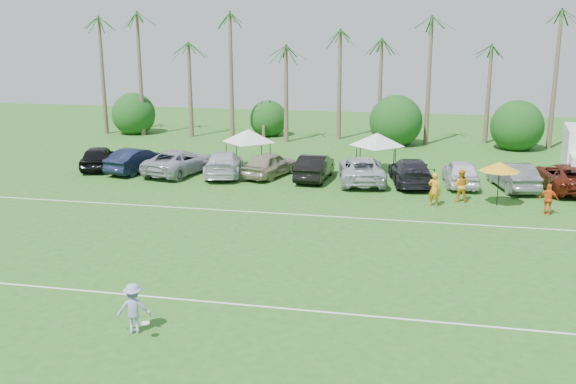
# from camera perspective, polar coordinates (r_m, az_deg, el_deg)

# --- Properties ---
(ground) EXTENTS (120.00, 120.00, 0.00)m
(ground) POSITION_cam_1_polar(r_m,az_deg,el_deg) (22.69, -10.93, -11.38)
(ground) COLOR #285E1C
(ground) RESTS_ON ground
(field_lines) EXTENTS (80.00, 12.10, 0.01)m
(field_lines) POSITION_cam_1_polar(r_m,az_deg,el_deg) (29.66, -4.98, -4.95)
(field_lines) COLOR white
(field_lines) RESTS_ON ground
(palm_tree_0) EXTENTS (2.40, 2.40, 8.90)m
(palm_tree_0) POSITION_cam_1_polar(r_m,az_deg,el_deg) (64.39, -16.48, 11.63)
(palm_tree_0) COLOR brown
(palm_tree_0) RESTS_ON ground
(palm_tree_1) EXTENTS (2.40, 2.40, 9.90)m
(palm_tree_1) POSITION_cam_1_polar(r_m,az_deg,el_deg) (62.17, -12.38, 12.61)
(palm_tree_1) COLOR brown
(palm_tree_1) RESTS_ON ground
(palm_tree_2) EXTENTS (2.40, 2.40, 10.90)m
(palm_tree_2) POSITION_cam_1_polar(r_m,az_deg,el_deg) (60.30, -7.96, 13.57)
(palm_tree_2) COLOR brown
(palm_tree_2) RESTS_ON ground
(palm_tree_3) EXTENTS (2.40, 2.40, 11.90)m
(palm_tree_3) POSITION_cam_1_polar(r_m,az_deg,el_deg) (59.07, -4.21, 14.48)
(palm_tree_3) COLOR brown
(palm_tree_3) RESTS_ON ground
(palm_tree_4) EXTENTS (2.40, 2.40, 8.90)m
(palm_tree_4) POSITION_cam_1_polar(r_m,az_deg,el_deg) (58.14, -0.29, 11.98)
(palm_tree_4) COLOR brown
(palm_tree_4) RESTS_ON ground
(palm_tree_5) EXTENTS (2.40, 2.40, 9.90)m
(palm_tree_5) POSITION_cam_1_polar(r_m,az_deg,el_deg) (57.40, 3.72, 12.79)
(palm_tree_5) COLOR brown
(palm_tree_5) RESTS_ON ground
(palm_tree_6) EXTENTS (2.40, 2.40, 10.90)m
(palm_tree_6) POSITION_cam_1_polar(r_m,az_deg,el_deg) (56.95, 7.83, 13.55)
(palm_tree_6) COLOR brown
(palm_tree_6) RESTS_ON ground
(palm_tree_7) EXTENTS (2.40, 2.40, 11.90)m
(palm_tree_7) POSITION_cam_1_polar(r_m,az_deg,el_deg) (56.79, 12.01, 14.24)
(palm_tree_7) COLOR brown
(palm_tree_7) RESTS_ON ground
(palm_tree_8) EXTENTS (2.40, 2.40, 8.90)m
(palm_tree_8) POSITION_cam_1_polar(r_m,az_deg,el_deg) (57.02, 17.00, 11.34)
(palm_tree_8) COLOR brown
(palm_tree_8) RESTS_ON ground
(palm_tree_9) EXTENTS (2.40, 2.40, 9.90)m
(palm_tree_9) POSITION_cam_1_polar(r_m,az_deg,el_deg) (57.63, 22.12, 11.82)
(palm_tree_9) COLOR brown
(palm_tree_9) RESTS_ON ground
(bush_tree_0) EXTENTS (4.00, 4.00, 4.00)m
(bush_tree_0) POSITION_cam_1_polar(r_m,az_deg,el_deg) (64.38, -13.34, 6.74)
(bush_tree_0) COLOR brown
(bush_tree_0) RESTS_ON ground
(bush_tree_1) EXTENTS (4.00, 4.00, 4.00)m
(bush_tree_1) POSITION_cam_1_polar(r_m,az_deg,el_deg) (60.04, -1.96, 6.60)
(bush_tree_1) COLOR brown
(bush_tree_1) RESTS_ON ground
(bush_tree_2) EXTENTS (4.00, 4.00, 4.00)m
(bush_tree_2) POSITION_cam_1_polar(r_m,az_deg,el_deg) (58.36, 9.63, 6.19)
(bush_tree_2) COLOR brown
(bush_tree_2) RESTS_ON ground
(bush_tree_3) EXTENTS (4.00, 4.00, 4.00)m
(bush_tree_3) POSITION_cam_1_polar(r_m,az_deg,el_deg) (58.83, 19.45, 5.64)
(bush_tree_3) COLOR brown
(bush_tree_3) RESTS_ON ground
(sideline_player_a) EXTENTS (0.79, 0.62, 1.92)m
(sideline_player_a) POSITION_cam_1_polar(r_m,az_deg,el_deg) (37.20, 12.88, 0.23)
(sideline_player_a) COLOR orange
(sideline_player_a) RESTS_ON ground
(sideline_player_b) EXTENTS (0.99, 0.80, 1.91)m
(sideline_player_b) POSITION_cam_1_polar(r_m,az_deg,el_deg) (38.54, 15.09, 0.57)
(sideline_player_b) COLOR orange
(sideline_player_b) RESTS_ON ground
(sideline_player_c) EXTENTS (1.09, 0.70, 1.72)m
(sideline_player_c) POSITION_cam_1_polar(r_m,az_deg,el_deg) (37.26, 22.16, -0.61)
(sideline_player_c) COLOR #EE561A
(sideline_player_c) RESTS_ON ground
(canopy_tent_left) EXTENTS (4.02, 4.02, 3.25)m
(canopy_tent_left) POSITION_cam_1_polar(r_m,az_deg,el_deg) (46.45, -3.54, 5.58)
(canopy_tent_left) COLOR black
(canopy_tent_left) RESTS_ON ground
(canopy_tent_right) EXTENTS (3.95, 3.95, 3.20)m
(canopy_tent_right) POSITION_cam_1_polar(r_m,az_deg,el_deg) (45.40, 7.94, 5.22)
(canopy_tent_right) COLOR black
(canopy_tent_right) RESTS_ON ground
(market_umbrella) EXTENTS (2.27, 2.27, 2.53)m
(market_umbrella) POSITION_cam_1_polar(r_m,az_deg,el_deg) (37.90, 18.31, 2.15)
(market_umbrella) COLOR black
(market_umbrella) RESTS_ON ground
(frisbee_player) EXTENTS (1.34, 1.00, 1.71)m
(frisbee_player) POSITION_cam_1_polar(r_m,az_deg,el_deg) (21.92, -13.57, -10.02)
(frisbee_player) COLOR #9295D0
(frisbee_player) RESTS_ON ground
(parked_car_0) EXTENTS (3.32, 5.35, 1.70)m
(parked_car_0) POSITION_cam_1_polar(r_m,az_deg,el_deg) (48.10, -16.48, 2.98)
(parked_car_0) COLOR black
(parked_car_0) RESTS_ON ground
(parked_car_1) EXTENTS (2.96, 5.44, 1.70)m
(parked_car_1) POSITION_cam_1_polar(r_m,az_deg,el_deg) (46.33, -13.27, 2.78)
(parked_car_1) COLOR black
(parked_car_1) RESTS_ON ground
(parked_car_2) EXTENTS (4.02, 6.57, 1.70)m
(parked_car_2) POSITION_cam_1_polar(r_m,az_deg,el_deg) (45.14, -9.60, 2.67)
(parked_car_2) COLOR #9FA2AC
(parked_car_2) RESTS_ON ground
(parked_car_3) EXTENTS (3.58, 6.23, 1.70)m
(parked_car_3) POSITION_cam_1_polar(r_m,az_deg,el_deg) (44.17, -5.75, 2.54)
(parked_car_3) COLOR silver
(parked_car_3) RESTS_ON ground
(parked_car_4) EXTENTS (3.36, 5.36, 1.70)m
(parked_car_4) POSITION_cam_1_polar(r_m,az_deg,el_deg) (43.71, -1.64, 2.49)
(parked_car_4) COLOR tan
(parked_car_4) RESTS_ON ground
(parked_car_5) EXTENTS (2.02, 5.23, 1.70)m
(parked_car_5) POSITION_cam_1_polar(r_m,az_deg,el_deg) (42.82, 2.38, 2.23)
(parked_car_5) COLOR black
(parked_car_5) RESTS_ON ground
(parked_car_6) EXTENTS (3.74, 6.48, 1.70)m
(parked_car_6) POSITION_cam_1_polar(r_m,az_deg,el_deg) (42.25, 6.56, 1.99)
(parked_car_6) COLOR #B2B8C2
(parked_car_6) RESTS_ON ground
(parked_car_7) EXTENTS (3.32, 6.17, 1.70)m
(parked_car_7) POSITION_cam_1_polar(r_m,az_deg,el_deg) (42.18, 10.85, 1.81)
(parked_car_7) COLOR black
(parked_car_7) RESTS_ON ground
(parked_car_8) EXTENTS (2.38, 5.13, 1.70)m
(parked_car_8) POSITION_cam_1_polar(r_m,az_deg,el_deg) (42.53, 15.11, 1.67)
(parked_car_8) COLOR silver
(parked_car_8) RESTS_ON ground
(parked_car_9) EXTENTS (2.89, 5.43, 1.70)m
(parked_car_9) POSITION_cam_1_polar(r_m,az_deg,el_deg) (42.57, 19.36, 1.37)
(parked_car_9) COLOR slate
(parked_car_9) RESTS_ON ground
(parked_car_10) EXTENTS (3.39, 6.36, 1.70)m
(parked_car_10) POSITION_cam_1_polar(r_m,az_deg,el_deg) (43.37, 23.45, 1.22)
(parked_car_10) COLOR #53190C
(parked_car_10) RESTS_ON ground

